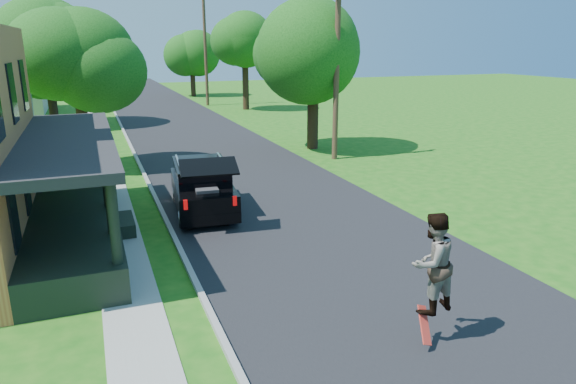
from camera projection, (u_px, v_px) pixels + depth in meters
name	position (u px, v px, depth m)	size (l,w,h in m)	color
ground	(371.00, 283.00, 12.67)	(140.00, 140.00, 0.00)	#175B12
street	(201.00, 143.00, 30.58)	(8.00, 120.00, 0.02)	black
curb	(131.00, 147.00, 29.18)	(0.15, 120.00, 0.12)	gray
sidewalk	(102.00, 149.00, 28.64)	(1.30, 120.00, 0.03)	gray
black_suv	(202.00, 187.00, 17.91)	(2.32, 5.08, 2.30)	black
skateboarder	(432.00, 263.00, 9.84)	(1.12, 0.95, 2.03)	black
skateboard	(424.00, 326.00, 9.96)	(0.37, 0.54, 0.64)	#B61C0F
tree_left_mid	(75.00, 58.00, 22.53)	(6.33, 6.49, 7.78)	black
tree_left_far	(44.00, 38.00, 34.80)	(7.81, 8.00, 9.37)	black
tree_right_near	(313.00, 45.00, 27.41)	(5.87, 5.60, 8.52)	black
tree_right_mid	(244.00, 38.00, 44.21)	(6.12, 6.18, 9.08)	black
tree_right_far	(191.00, 50.00, 55.79)	(6.15, 5.82, 7.49)	black
utility_pole_near	(337.00, 67.00, 25.04)	(1.69, 0.50, 8.88)	#452D20
utility_pole_far	(205.00, 42.00, 47.31)	(1.69, 0.72, 11.25)	#452D20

